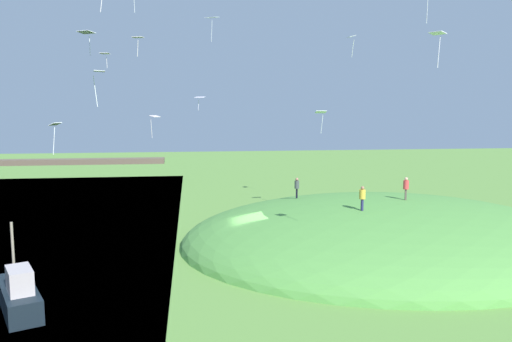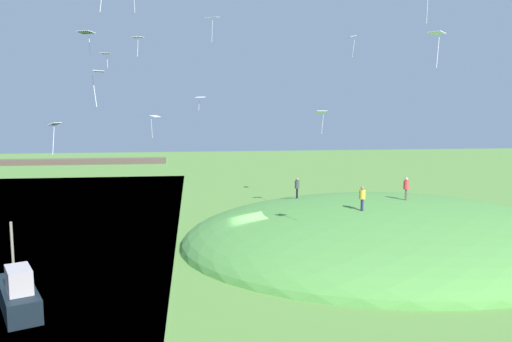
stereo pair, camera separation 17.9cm
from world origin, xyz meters
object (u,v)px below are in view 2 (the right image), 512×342
Objects in this scene: boat_on_lake at (18,294)px; kite_13 at (352,38)px; kite_3 at (321,113)px; kite_14 at (54,127)px; kite_4 at (200,98)px; kite_6 at (212,19)px; kite_12 at (98,74)px; kite_11 at (138,39)px; person_with_child at (406,186)px; kite_5 at (437,36)px; kite_7 at (106,54)px; person_on_hilltop at (362,195)px; person_near_shore at (297,185)px; kite_1 at (155,118)px; kite_8 at (86,33)px.

kite_13 is at bearing 106.54° from boat_on_lake.
kite_3 is 25.77m from kite_14.
kite_6 reaches higher than kite_4.
kite_12 is at bearing -133.66° from kite_13.
kite_11 is at bearing 128.06° from boat_on_lake.
kite_5 is at bearing -2.71° from person_with_child.
kite_12 is 28.09m from kite_13.
kite_13 is (21.65, 1.85, 1.87)m from kite_7.
kite_6 is 11.52m from kite_11.
kite_14 is at bearing -114.72° from kite_4.
person_with_child is 1.44× the size of kite_7.
person_with_child is 5.36m from person_on_hilltop.
person_near_shore is 19.27m from kite_7.
person_on_hilltop is at bearing 88.59° from kite_5.
kite_13 is (12.71, 0.52, -1.37)m from kite_6.
kite_3 is at bearing -6.10° from person_near_shore.
kite_6 is at bearing 8.42° from kite_7.
boat_on_lake is at bearing -115.02° from kite_4.
kite_1 reaches higher than person_near_shore.
kite_3 reaches higher than boat_on_lake.
kite_6 is 12.79m from kite_13.
kite_8 is at bearing 143.35° from person_near_shore.
kite_4 reaches higher than person_with_child.
kite_8 is 6.90m from kite_14.
kite_4 is 6.93m from kite_6.
person_on_hilltop is 1.29× the size of kite_11.
person_near_shore is 1.29× the size of kite_11.
kite_6 is at bearing -178.78° from kite_3.
kite_4 is at bearing 67.43° from kite_11.
kite_14 is at bearing -138.02° from kite_3.
kite_6 reaches higher than kite_12.
kite_12 is 4.64m from kite_14.
kite_1 is 19.60m from kite_13.
person_on_hilltop is 13.53m from kite_3.
boat_on_lake is 4.59× the size of kite_7.
person_with_child is (24.89, 10.67, 3.39)m from boat_on_lake.
kite_3 is 19.54m from kite_7.
kite_11 reaches higher than person_on_hilltop.
kite_5 reaches higher than person_on_hilltop.
kite_4 is 14.87m from kite_13.
kite_6 is at bearing 71.78° from kite_12.
person_on_hilltop is 0.96× the size of kite_1.
kite_1 is 10.44m from kite_8.
kite_1 is 1.02× the size of kite_14.
kite_14 is at bearing 138.55° from kite_12.
kite_8 reaches higher than kite_1.
kite_8 reaches higher than kite_4.
boat_on_lake is 4.22× the size of kite_11.
kite_6 reaches higher than kite_8.
kite_11 is at bearing -97.04° from kite_1.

